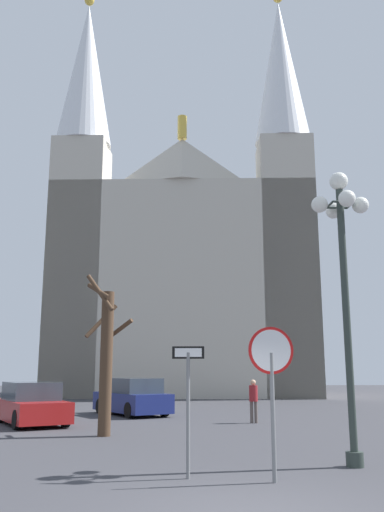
{
  "coord_description": "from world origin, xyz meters",
  "views": [
    {
      "loc": [
        -1.19,
        -7.89,
        1.97
      ],
      "look_at": [
        0.11,
        17.43,
        7.24
      ],
      "focal_mm": 38.17,
      "sensor_mm": 36.0,
      "label": 1
    }
  ],
  "objects_px": {
    "parked_car_near_navy": "(132,398)",
    "pedestrian_walking": "(253,397)",
    "cathedral": "(184,267)",
    "parked_car_far_red": "(31,405)",
    "bare_tree": "(106,356)",
    "one_way_arrow_sign": "(188,395)",
    "stop_sign": "(272,370)",
    "street_lamp": "(343,257)"
  },
  "relations": [
    {
      "from": "stop_sign",
      "to": "parked_car_far_red",
      "type": "xyz_separation_m",
      "value": [
        -6.76,
        10.57,
        -1.25
      ]
    },
    {
      "from": "bare_tree",
      "to": "one_way_arrow_sign",
      "type": "bearing_deg",
      "value": -71.07
    },
    {
      "from": "parked_car_far_red",
      "to": "pedestrian_walking",
      "type": "xyz_separation_m",
      "value": [
        8.15,
        0.15,
        0.25
      ]
    },
    {
      "from": "street_lamp",
      "to": "bare_tree",
      "type": "distance_m",
      "value": 8.18
    },
    {
      "from": "street_lamp",
      "to": "parked_car_near_navy",
      "type": "xyz_separation_m",
      "value": [
        -5.3,
        13.06,
        -3.65
      ]
    },
    {
      "from": "cathedral",
      "to": "one_way_arrow_sign",
      "type": "xyz_separation_m",
      "value": [
        -1.02,
        -31.31,
        -8.31
      ]
    },
    {
      "from": "street_lamp",
      "to": "bare_tree",
      "type": "relative_size",
      "value": 1.31
    },
    {
      "from": "bare_tree",
      "to": "street_lamp",
      "type": "bearing_deg",
      "value": -43.92
    },
    {
      "from": "parked_car_near_navy",
      "to": "pedestrian_walking",
      "type": "relative_size",
      "value": 2.96
    },
    {
      "from": "parked_car_near_navy",
      "to": "cathedral",
      "type": "bearing_deg",
      "value": 80.61
    },
    {
      "from": "cathedral",
      "to": "pedestrian_walking",
      "type": "height_order",
      "value": "cathedral"
    },
    {
      "from": "parked_car_far_red",
      "to": "parked_car_near_navy",
      "type": "bearing_deg",
      "value": 49.1
    },
    {
      "from": "cathedral",
      "to": "street_lamp",
      "type": "distance_m",
      "value": 30.86
    },
    {
      "from": "bare_tree",
      "to": "parked_car_near_navy",
      "type": "distance_m",
      "value": 7.74
    },
    {
      "from": "cathedral",
      "to": "pedestrian_walking",
      "type": "distance_m",
      "value": 22.89
    },
    {
      "from": "street_lamp",
      "to": "pedestrian_walking",
      "type": "bearing_deg",
      "value": 93.51
    },
    {
      "from": "cathedral",
      "to": "bare_tree",
      "type": "bearing_deg",
      "value": -97.51
    },
    {
      "from": "bare_tree",
      "to": "parked_car_far_red",
      "type": "distance_m",
      "value": 4.98
    },
    {
      "from": "street_lamp",
      "to": "parked_car_far_red",
      "type": "distance_m",
      "value": 13.13
    },
    {
      "from": "stop_sign",
      "to": "pedestrian_walking",
      "type": "distance_m",
      "value": 10.85
    },
    {
      "from": "parked_car_far_red",
      "to": "pedestrian_walking",
      "type": "distance_m",
      "value": 8.15
    },
    {
      "from": "one_way_arrow_sign",
      "to": "street_lamp",
      "type": "distance_m",
      "value": 4.63
    },
    {
      "from": "one_way_arrow_sign",
      "to": "pedestrian_walking",
      "type": "height_order",
      "value": "one_way_arrow_sign"
    },
    {
      "from": "one_way_arrow_sign",
      "to": "parked_car_far_red",
      "type": "xyz_separation_m",
      "value": [
        -5.25,
        10.14,
        -0.79
      ]
    },
    {
      "from": "cathedral",
      "to": "stop_sign",
      "type": "relative_size",
      "value": 11.66
    },
    {
      "from": "cathedral",
      "to": "stop_sign",
      "type": "xyz_separation_m",
      "value": [
        0.49,
        -31.75,
        -7.85
      ]
    },
    {
      "from": "parked_car_far_red",
      "to": "one_way_arrow_sign",
      "type": "bearing_deg",
      "value": -62.64
    },
    {
      "from": "cathedral",
      "to": "parked_car_far_red",
      "type": "bearing_deg",
      "value": -106.49
    },
    {
      "from": "cathedral",
      "to": "parked_car_far_red",
      "type": "xyz_separation_m",
      "value": [
        -6.27,
        -21.18,
        -9.1
      ]
    },
    {
      "from": "one_way_arrow_sign",
      "to": "parked_car_near_navy",
      "type": "relative_size",
      "value": 0.51
    },
    {
      "from": "parked_car_far_red",
      "to": "cathedral",
      "type": "bearing_deg",
      "value": 73.51
    },
    {
      "from": "bare_tree",
      "to": "parked_car_near_navy",
      "type": "height_order",
      "value": "bare_tree"
    },
    {
      "from": "stop_sign",
      "to": "one_way_arrow_sign",
      "type": "bearing_deg",
      "value": 164.03
    },
    {
      "from": "parked_car_near_navy",
      "to": "parked_car_far_red",
      "type": "distance_m",
      "value": 5.23
    },
    {
      "from": "pedestrian_walking",
      "to": "parked_car_near_navy",
      "type": "bearing_deg",
      "value": 141.18
    },
    {
      "from": "bare_tree",
      "to": "parked_car_near_navy",
      "type": "bearing_deg",
      "value": 86.84
    },
    {
      "from": "one_way_arrow_sign",
      "to": "parked_car_near_navy",
      "type": "xyz_separation_m",
      "value": [
        -1.82,
        14.09,
        -0.76
      ]
    },
    {
      "from": "bare_tree",
      "to": "parked_car_far_red",
      "type": "relative_size",
      "value": 1.05
    },
    {
      "from": "cathedral",
      "to": "bare_tree",
      "type": "height_order",
      "value": "cathedral"
    },
    {
      "from": "cathedral",
      "to": "parked_car_near_navy",
      "type": "relative_size",
      "value": 6.86
    },
    {
      "from": "bare_tree",
      "to": "parked_car_far_red",
      "type": "bearing_deg",
      "value": 129.83
    },
    {
      "from": "cathedral",
      "to": "stop_sign",
      "type": "distance_m",
      "value": 32.71
    }
  ]
}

